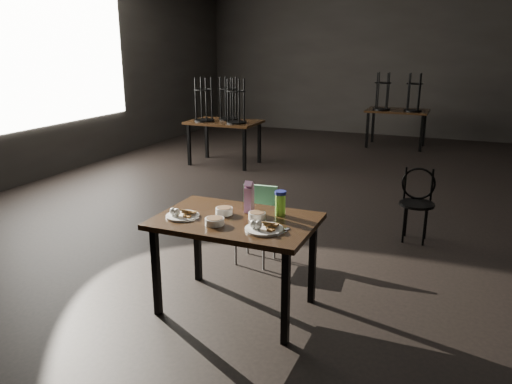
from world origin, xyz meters
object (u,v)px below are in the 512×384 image
at_px(main_table, 236,228).
at_px(juice_carton, 249,198).
at_px(water_bottle, 280,203).
at_px(school_chair, 257,217).
at_px(bentwood_chair, 417,198).

height_order(main_table, juice_carton, juice_carton).
relative_size(water_bottle, school_chair, 0.27).
bearing_deg(bentwood_chair, main_table, -124.19).
distance_m(water_bottle, school_chair, 0.97).
relative_size(water_bottle, bentwood_chair, 0.25).
bearing_deg(water_bottle, bentwood_chair, 65.32).
bearing_deg(bentwood_chair, school_chair, -144.94).
distance_m(water_bottle, bentwood_chair, 2.10).
xyz_separation_m(bentwood_chair, school_chair, (-1.35, -1.15, -0.02)).
distance_m(bentwood_chair, school_chair, 1.77).
height_order(juice_carton, school_chair, juice_carton).
distance_m(juice_carton, bentwood_chair, 2.23).
relative_size(juice_carton, bentwood_chair, 0.33).
bearing_deg(bentwood_chair, water_bottle, -119.99).
xyz_separation_m(main_table, bentwood_chair, (1.14, 2.07, -0.22)).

